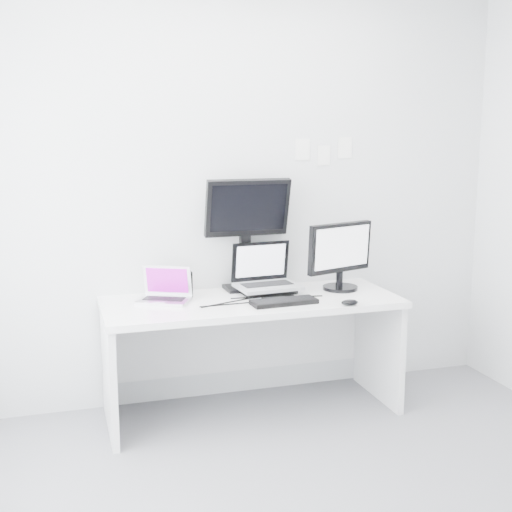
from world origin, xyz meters
The scene contains 12 objects.
back_wall centered at (0.00, 1.60, 1.35)m, with size 3.60×3.60×0.00m, color silver.
desk centered at (0.00, 1.25, 0.36)m, with size 1.80×0.70×0.73m, color white.
macbook centered at (-0.53, 1.33, 0.84)m, with size 0.30×0.22×0.22m, color #B1B1B6.
speaker centered at (-0.37, 1.44, 0.81)m, with size 0.08×0.08×0.16m, color black.
dell_laptop centered at (0.14, 1.37, 0.89)m, with size 0.39×0.30×0.32m, color #9DA0A3.
rear_monitor centered at (0.04, 1.51, 1.10)m, with size 0.54×0.20×0.74m, color black.
samsung_monitor centered at (0.62, 1.33, 0.96)m, with size 0.49×0.23×0.45m, color black.
keyboard centered at (0.15, 1.08, 0.74)m, with size 0.39×0.14×0.03m, color black.
mouse centered at (0.51, 0.94, 0.75)m, with size 0.10×0.07×0.03m, color black.
wall_note_0 centered at (0.45, 1.59, 1.62)m, with size 0.10×0.00×0.14m, color white.
wall_note_1 centered at (0.60, 1.59, 1.58)m, with size 0.09×0.00×0.13m, color white.
wall_note_2 centered at (0.75, 1.59, 1.63)m, with size 0.10×0.00×0.14m, color white.
Camera 1 is at (-1.13, -2.54, 1.73)m, focal length 46.91 mm.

